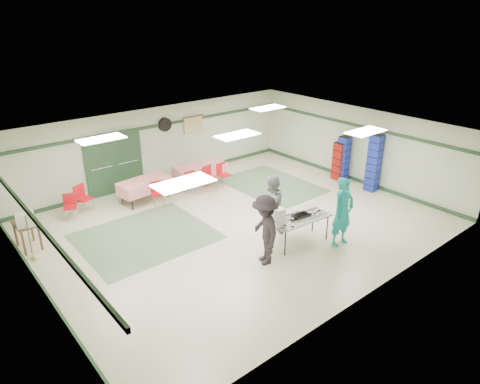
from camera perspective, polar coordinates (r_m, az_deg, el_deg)
floor at (r=12.69m, az=-0.33°, el=-4.13°), size 11.00×11.00×0.00m
ceiling at (r=11.69m, az=-0.36°, el=7.69°), size 11.00×11.00×0.00m
wall_back at (r=15.68m, az=-10.87°, el=6.21°), size 11.00×0.00×11.00m
wall_front at (r=9.42m, az=17.36°, el=-6.38°), size 11.00×0.00×11.00m
wall_left at (r=9.95m, az=-25.84°, el=-6.12°), size 0.00×9.00×9.00m
wall_right at (r=15.99m, az=15.20°, el=6.14°), size 0.00×9.00×9.00m
trim_back at (r=15.47m, az=-11.01°, el=8.67°), size 11.00×0.06×0.10m
baseboard_back at (r=16.07m, az=-10.47°, el=1.80°), size 11.00×0.06×0.12m
trim_left at (r=9.66m, az=-26.39°, el=-2.43°), size 0.06×9.00×0.10m
baseboard_left at (r=10.60m, az=-24.45°, el=-12.18°), size 0.06×9.00×0.12m
trim_right at (r=15.78m, az=15.40°, el=8.55°), size 0.06×9.00×0.10m
baseboard_right at (r=16.37m, az=14.67°, el=1.82°), size 0.06×9.00×0.12m
green_patch_a at (r=12.25m, az=-12.49°, el=-5.79°), size 3.50×3.00×0.01m
green_patch_b at (r=15.40m, az=4.21°, el=0.93°), size 2.50×3.50×0.01m
double_door_left at (r=14.85m, az=-18.06°, el=3.28°), size 0.90×0.06×2.10m
double_door_right at (r=15.19m, az=-14.77°, el=4.11°), size 0.90×0.06×2.10m
door_frame at (r=15.00m, az=-16.38°, el=3.68°), size 2.00×0.03×2.15m
wall_fan at (r=15.58m, az=-9.98°, el=8.85°), size 0.50×0.10×0.50m
scroll_banner at (r=16.24m, az=-6.24°, el=8.91°), size 0.80×0.02×0.60m
serving_table at (r=11.44m, az=8.07°, el=-3.60°), size 1.77×0.85×0.76m
sheet_tray_right at (r=11.71m, az=9.93°, el=-2.75°), size 0.58×0.46×0.02m
sheet_tray_mid at (r=11.40m, az=7.50°, el=-3.35°), size 0.64×0.51×0.02m
sheet_tray_left at (r=11.01m, az=6.94°, el=-4.32°), size 0.67×0.53×0.02m
baking_pan at (r=11.42m, az=8.15°, el=-3.17°), size 0.49×0.33×0.08m
foam_box_stack at (r=10.85m, az=5.22°, el=-3.34°), size 0.28×0.26×0.47m
volunteer_teal at (r=11.50m, az=13.54°, el=-2.62°), size 0.71×0.48×1.89m
volunteer_grey at (r=11.65m, az=4.16°, el=-1.93°), size 0.95×0.78×1.78m
volunteer_dark at (r=10.42m, az=3.34°, el=-5.08°), size 1.08×1.34×1.80m
dining_table_a at (r=15.26m, az=-5.33°, el=2.97°), size 1.93×1.06×0.77m
dining_table_b at (r=14.24m, az=-12.62°, el=0.95°), size 1.77×0.96×0.77m
chair_a at (r=14.83m, az=-4.15°, el=2.23°), size 0.48×0.48×0.87m
chair_b at (r=14.46m, az=-6.47°, el=1.51°), size 0.40×0.40×0.84m
chair_c at (r=15.16m, az=-2.34°, el=2.67°), size 0.39×0.39×0.84m
chair_d at (r=13.85m, az=-10.94°, el=0.13°), size 0.48×0.48×0.81m
chair_loose_a at (r=14.01m, az=-20.33°, el=-0.46°), size 0.54×0.54×0.89m
chair_loose_b at (r=13.73m, az=-21.73°, el=-1.47°), size 0.47×0.47×0.78m
crate_stack_blue_a at (r=15.99m, az=13.62°, el=4.34°), size 0.39×0.39×1.66m
crate_stack_red at (r=16.10m, az=13.23°, el=4.05°), size 0.49×0.49×1.41m
crate_stack_blue_b at (r=15.26m, az=17.43°, el=3.70°), size 0.43×0.43×2.00m
printer_table at (r=12.46m, az=-26.68°, el=-4.15°), size 0.55×0.82×0.74m
office_printer at (r=12.17m, az=-26.70°, el=-3.25°), size 0.51×0.46×0.35m
broom at (r=11.91m, az=-26.32°, el=-5.30°), size 0.05×0.20×1.21m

